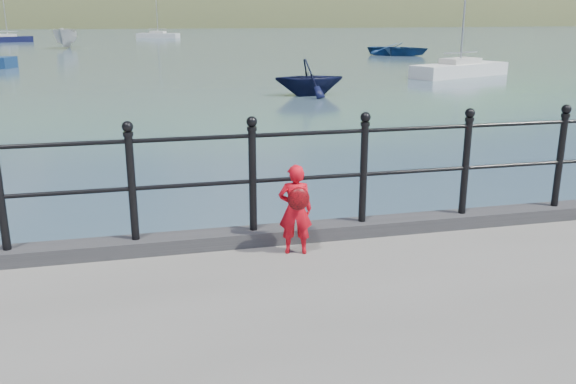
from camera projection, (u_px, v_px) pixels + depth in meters
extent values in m
plane|color=#2D4251|center=(304.00, 316.00, 6.97)|extent=(600.00, 600.00, 0.00)
cube|color=#28282B|center=(309.00, 232.00, 6.53)|extent=(60.00, 0.30, 0.15)
cylinder|color=black|center=(309.00, 178.00, 6.36)|extent=(18.00, 0.04, 0.04)
cylinder|color=black|center=(310.00, 133.00, 6.23)|extent=(18.00, 0.04, 0.04)
cylinder|color=black|center=(0.00, 197.00, 5.69)|extent=(0.08, 0.08, 1.05)
cylinder|color=black|center=(132.00, 189.00, 5.96)|extent=(0.08, 0.08, 1.05)
sphere|color=black|center=(127.00, 127.00, 5.79)|extent=(0.11, 0.11, 0.11)
cylinder|color=black|center=(253.00, 181.00, 6.23)|extent=(0.08, 0.08, 1.05)
sphere|color=black|center=(252.00, 122.00, 6.06)|extent=(0.11, 0.11, 0.11)
cylinder|color=black|center=(363.00, 174.00, 6.50)|extent=(0.08, 0.08, 1.05)
sphere|color=black|center=(365.00, 117.00, 6.32)|extent=(0.11, 0.11, 0.11)
cylinder|color=black|center=(465.00, 168.00, 6.76)|extent=(0.08, 0.08, 1.05)
sphere|color=black|center=(470.00, 113.00, 6.59)|extent=(0.11, 0.11, 0.11)
cylinder|color=black|center=(560.00, 162.00, 7.03)|extent=(0.08, 0.08, 1.05)
sphere|color=black|center=(566.00, 109.00, 6.86)|extent=(0.11, 0.11, 0.11)
ellipsoid|color=#333A21|center=(209.00, 74.00, 197.82)|extent=(400.00, 100.00, 88.00)
ellipsoid|color=#387026|center=(287.00, 87.00, 266.09)|extent=(600.00, 180.00, 156.00)
cube|color=silver|center=(12.00, 16.00, 167.33)|extent=(9.00, 6.00, 6.00)
cube|color=#4C4744|center=(10.00, 0.00, 166.21)|extent=(9.50, 6.50, 2.00)
cube|color=silver|center=(99.00, 16.00, 172.46)|extent=(9.00, 6.00, 6.00)
cube|color=#4C4744|center=(98.00, 1.00, 171.34)|extent=(9.50, 6.50, 2.00)
cube|color=silver|center=(205.00, 16.00, 179.14)|extent=(9.00, 6.00, 6.00)
cube|color=#4C4744|center=(205.00, 1.00, 178.02)|extent=(9.50, 6.50, 2.00)
cube|color=silver|center=(294.00, 16.00, 185.16)|extent=(9.00, 6.00, 6.00)
cube|color=#4C4744|center=(294.00, 2.00, 184.04)|extent=(9.50, 6.50, 2.00)
imported|color=red|center=(295.00, 209.00, 6.03)|extent=(0.38, 0.29, 0.92)
ellipsoid|color=#BB070F|center=(299.00, 199.00, 5.87)|extent=(0.22, 0.11, 0.23)
imported|color=navy|center=(398.00, 49.00, 51.02)|extent=(6.20, 6.19, 1.06)
imported|color=beige|center=(66.00, 38.00, 61.64)|extent=(2.33, 5.43, 2.05)
imported|color=black|center=(309.00, 77.00, 25.66)|extent=(2.95, 2.56, 1.54)
cube|color=white|center=(460.00, 72.00, 33.81)|extent=(6.51, 4.05, 0.90)
cube|color=beige|center=(460.00, 63.00, 33.67)|extent=(2.52, 1.98, 0.50)
cylinder|color=#A5A5A8|center=(461.00, 53.00, 33.52)|extent=(2.65, 1.15, 0.06)
cube|color=black|center=(8.00, 40.00, 75.52)|extent=(5.84, 3.70, 0.90)
cube|color=beige|center=(8.00, 36.00, 75.38)|extent=(2.27, 1.86, 0.50)
cylinder|color=#A5A5A8|center=(4.00, 6.00, 74.40)|extent=(0.10, 0.10, 7.13)
cylinder|color=#A5A5A8|center=(7.00, 31.00, 75.23)|extent=(2.36, 1.00, 0.06)
cube|color=silver|center=(158.00, 36.00, 88.65)|extent=(6.30, 4.26, 0.90)
cube|color=beige|center=(158.00, 33.00, 88.51)|extent=(2.48, 2.07, 0.50)
cylinder|color=#A5A5A8|center=(156.00, 4.00, 87.38)|extent=(0.10, 0.10, 8.13)
cylinder|color=#A5A5A8|center=(158.00, 29.00, 88.35)|extent=(2.51, 1.23, 0.06)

